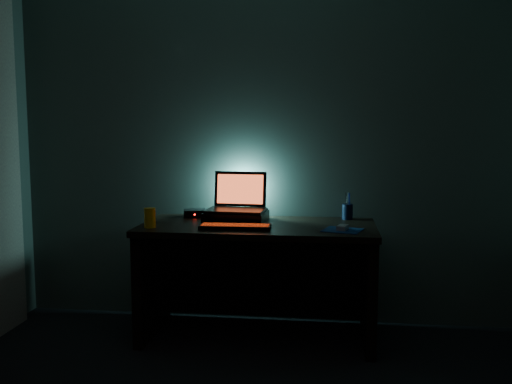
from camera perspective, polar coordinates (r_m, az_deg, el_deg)
room at (r=2.01m, az=-5.47°, el=2.87°), size 3.50×4.00×2.50m
desk at (r=3.77m, az=0.28°, el=-6.97°), size 1.50×0.70×0.75m
riser at (r=3.80m, az=-2.01°, el=-2.42°), size 0.42×0.33×0.06m
laptop at (r=3.84m, az=-1.84°, el=-0.98°), size 0.40×0.31×0.26m
keyboard at (r=3.51m, az=-2.09°, el=-3.49°), size 0.44×0.15×0.03m
mousepad at (r=3.49m, az=8.65°, el=-3.79°), size 0.27×0.26×0.00m
mouse at (r=3.49m, az=8.65°, el=-3.54°), size 0.08×0.10×0.03m
pen_cup at (r=3.90m, az=9.13°, el=-1.96°), size 0.07×0.07×0.10m
juice_glass at (r=3.60m, az=-10.58°, el=-2.55°), size 0.09×0.09×0.12m
router at (r=3.98m, az=-6.17°, el=-2.12°), size 0.17×0.15×0.05m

